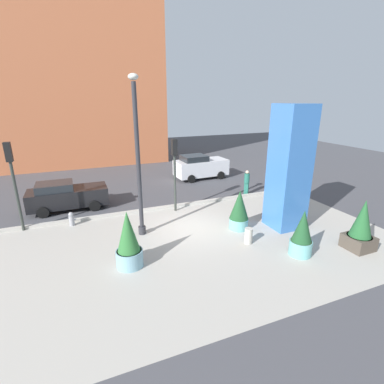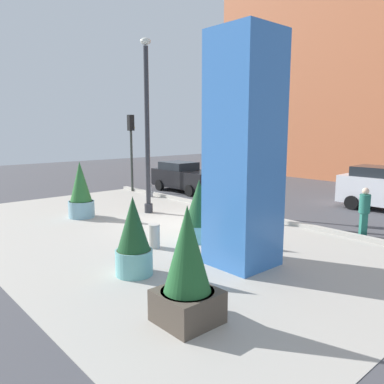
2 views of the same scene
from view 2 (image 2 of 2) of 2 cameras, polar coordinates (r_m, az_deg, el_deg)
ground_plane at (r=17.79m, az=8.15°, el=-2.62°), size 60.00×60.00×0.00m
plaza_pavement at (r=13.89m, az=-8.19°, el=-6.05°), size 18.00×10.00×0.02m
curb_strip at (r=17.13m, az=6.25°, el=-2.78°), size 18.00×0.24×0.16m
lamp_post at (r=16.73m, az=-6.64°, el=9.03°), size 0.44×0.44×7.35m
art_pillar_blue at (r=10.23m, az=7.70°, el=5.89°), size 1.57×1.57×6.13m
potted_plant_near_left at (r=7.39m, az=-0.70°, el=-11.42°), size 1.09×1.09×2.29m
potted_plant_by_pillar at (r=16.57m, az=-16.12°, el=-0.03°), size 1.06×1.06×2.34m
potted_plant_mid_plaza at (r=12.56m, az=1.04°, el=-2.81°), size 0.96×0.96×2.05m
potted_plant_curbside at (r=9.83m, az=-8.63°, el=-6.83°), size 0.94×0.94×2.02m
fire_hydrant at (r=20.95m, az=-6.15°, el=0.27°), size 0.36×0.26×0.75m
concrete_bollard at (r=12.08m, az=-5.63°, el=-6.51°), size 0.36×0.36×0.75m
traffic_light_corner at (r=22.77m, az=-8.97°, el=7.56°), size 0.28×0.42×4.44m
traffic_light_far_side at (r=16.33m, az=5.17°, el=6.51°), size 0.28×0.42×4.22m
car_intersection at (r=22.60m, az=-1.07°, el=2.23°), size 4.44×2.02×1.70m
pedestrian_on_sidewalk at (r=14.31m, az=24.12°, el=-2.41°), size 0.51×0.51×1.71m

